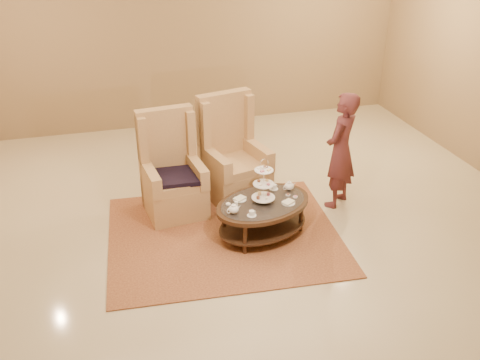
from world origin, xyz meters
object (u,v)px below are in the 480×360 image
object	(u,v)px
armchair_right	(232,163)
person	(341,151)
tea_table	(263,208)
armchair_left	(172,179)

from	to	relation	value
armchair_right	person	distance (m)	1.47
tea_table	person	distance (m)	1.35
tea_table	armchair_left	size ratio (longest dim) A/B	1.06
armchair_right	person	bearing A→B (deg)	-39.62
armchair_right	person	xyz separation A→B (m)	(1.30, -0.62, 0.30)
armchair_right	tea_table	bearing A→B (deg)	-98.62
tea_table	person	xyz separation A→B (m)	(1.19, 0.47, 0.41)
person	tea_table	bearing A→B (deg)	-19.54
armchair_right	armchair_left	bearing A→B (deg)	179.62
tea_table	armchair_left	distance (m)	1.31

